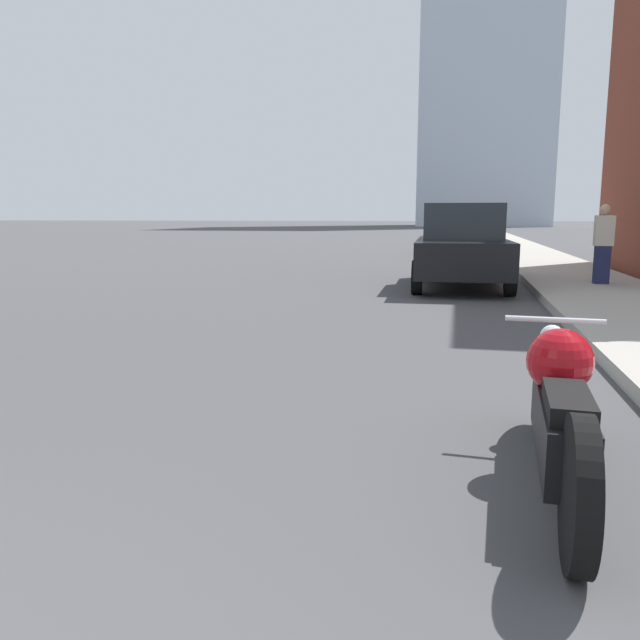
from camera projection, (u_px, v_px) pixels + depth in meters
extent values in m
cube|color=#9E998E|center=(503.00, 240.00, 38.27)|extent=(2.40, 240.00, 0.15)
cube|color=silver|center=(489.00, 21.00, 93.61)|extent=(19.16, 19.16, 60.89)
cylinder|color=black|center=(549.00, 388.00, 4.23)|extent=(0.14, 0.68, 0.68)
cylinder|color=black|center=(579.00, 494.00, 2.62)|extent=(0.14, 0.68, 0.68)
cube|color=black|center=(561.00, 426.00, 3.42)|extent=(0.32, 1.31, 0.33)
sphere|color=#9E0C14|center=(560.00, 361.00, 3.62)|extent=(0.38, 0.38, 0.38)
cube|color=black|center=(568.00, 402.00, 3.12)|extent=(0.25, 0.61, 0.10)
sphere|color=silver|center=(552.00, 337.00, 4.20)|extent=(0.16, 0.16, 0.16)
cylinder|color=silver|center=(555.00, 320.00, 4.06)|extent=(0.62, 0.07, 0.04)
cube|color=black|center=(461.00, 256.00, 13.10)|extent=(1.96, 4.43, 0.69)
cube|color=#23282D|center=(463.00, 222.00, 12.98)|extent=(1.62, 2.15, 0.73)
cylinder|color=black|center=(421.00, 266.00, 14.63)|extent=(0.22, 0.67, 0.66)
cylinder|color=black|center=(497.00, 267.00, 14.31)|extent=(0.22, 0.67, 0.66)
cylinder|color=black|center=(417.00, 277.00, 12.00)|extent=(0.22, 0.67, 0.66)
cylinder|color=black|center=(510.00, 279.00, 11.68)|extent=(0.22, 0.67, 0.66)
cube|color=#1E6B33|center=(464.00, 237.00, 24.80)|extent=(1.89, 4.27, 0.68)
cube|color=#23282D|center=(465.00, 219.00, 24.69)|extent=(1.53, 2.08, 0.76)
cylinder|color=black|center=(446.00, 244.00, 26.30)|extent=(0.23, 0.65, 0.64)
cylinder|color=black|center=(485.00, 245.00, 25.88)|extent=(0.23, 0.65, 0.64)
cylinder|color=black|center=(441.00, 247.00, 23.84)|extent=(0.23, 0.65, 0.64)
cylinder|color=black|center=(484.00, 248.00, 23.42)|extent=(0.23, 0.65, 0.64)
cube|color=gold|center=(461.00, 230.00, 34.76)|extent=(1.94, 4.00, 0.80)
cube|color=#23282D|center=(462.00, 217.00, 34.65)|extent=(1.60, 1.94, 0.60)
cylinder|color=black|center=(445.00, 237.00, 36.17)|extent=(0.22, 0.66, 0.66)
cylinder|color=black|center=(475.00, 237.00, 35.86)|extent=(0.22, 0.66, 0.66)
cylinder|color=black|center=(446.00, 238.00, 33.80)|extent=(0.22, 0.66, 0.66)
cylinder|color=black|center=(478.00, 238.00, 33.49)|extent=(0.22, 0.66, 0.66)
cube|color=silver|center=(463.00, 227.00, 46.43)|extent=(2.18, 3.94, 0.75)
cube|color=#23282D|center=(463.00, 217.00, 46.31)|extent=(1.74, 1.95, 0.74)
cylinder|color=black|center=(452.00, 231.00, 47.86)|extent=(0.25, 0.69, 0.67)
cylinder|color=black|center=(476.00, 232.00, 47.35)|extent=(0.25, 0.69, 0.67)
cylinder|color=black|center=(449.00, 232.00, 45.64)|extent=(0.25, 0.69, 0.67)
cylinder|color=black|center=(474.00, 232.00, 45.12)|extent=(0.25, 0.69, 0.67)
cube|color=#1E2347|center=(602.00, 265.00, 12.51)|extent=(0.29, 0.20, 0.76)
cube|color=beige|center=(604.00, 231.00, 12.40)|extent=(0.36, 0.20, 0.60)
sphere|color=tan|center=(606.00, 210.00, 12.33)|extent=(0.22, 0.22, 0.22)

